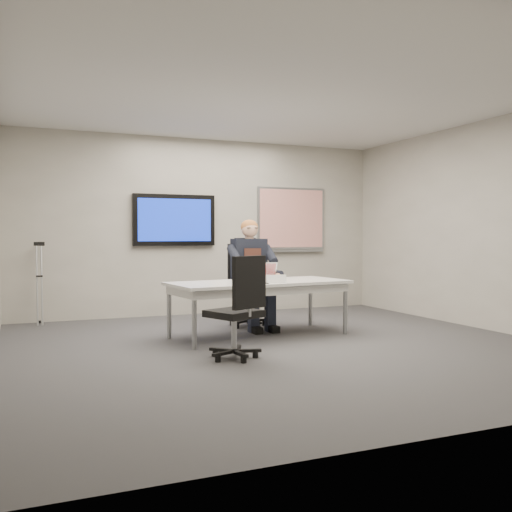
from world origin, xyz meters
name	(u,v)px	position (x,y,z in m)	size (l,w,h in m)	color
floor	(284,347)	(0.00, 0.00, 0.00)	(6.00, 6.00, 0.02)	#3A3A3C
ceiling	(285,97)	(0.00, 0.00, 2.80)	(6.00, 6.00, 0.02)	silver
wall_back	(204,227)	(0.00, 3.00, 1.40)	(6.00, 0.02, 2.80)	#9C988D
wall_front	(488,212)	(0.00, -3.00, 1.40)	(6.00, 0.02, 2.80)	#9C988D
wall_right	(489,225)	(3.00, 0.00, 1.40)	(0.02, 6.00, 2.80)	#9C988D
conference_table	(259,288)	(0.00, 0.73, 0.61)	(2.32, 1.17, 0.69)	silver
tv_display	(174,220)	(-0.50, 2.95, 1.50)	(1.30, 0.09, 0.80)	black
whiteboard	(291,220)	(1.55, 2.97, 1.53)	(1.25, 0.08, 1.10)	gray
office_chair_far	(247,300)	(0.17, 1.55, 0.36)	(0.60, 0.60, 1.14)	black
office_chair_near	(237,327)	(-0.73, -0.41, 0.33)	(0.66, 0.66, 1.05)	black
seated_person	(254,285)	(0.16, 1.28, 0.60)	(0.46, 0.79, 1.48)	#1C202E
crutch	(39,282)	(-2.49, 2.80, 0.60)	(0.16, 0.30, 1.20)	#9EA2A6
laptop	(268,275)	(0.21, 0.92, 0.74)	(0.32, 0.30, 0.22)	#A7A7AA
name_tent	(276,279)	(0.09, 0.42, 0.74)	(0.25, 0.07, 0.10)	white
pen	(264,283)	(-0.09, 0.38, 0.69)	(0.01, 0.01, 0.15)	black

